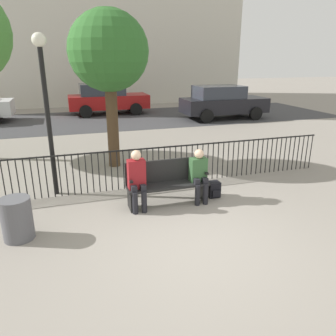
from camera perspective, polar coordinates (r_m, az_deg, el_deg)
The scene contains 12 objects.
ground_plane at distance 5.56m, azimuth 5.17°, elevation -13.05°, with size 80.00×80.00×0.00m, color gray.
park_bench at distance 6.78m, azimuth -0.20°, elevation -2.26°, with size 1.70×0.45×0.92m.
seated_person_0 at distance 6.45m, azimuth -5.41°, elevation -1.65°, with size 0.34×0.39×1.23m.
seated_person_1 at distance 6.83m, azimuth 5.42°, elevation -0.87°, with size 0.34×0.39×1.15m.
backpack at distance 7.27m, azimuth 7.96°, elevation -3.71°, with size 0.26×0.27×0.34m.
fence_railing at distance 7.69m, azimuth -2.60°, elevation 0.81°, with size 9.01×0.03×0.95m.
tree_1 at distance 8.99m, azimuth -10.30°, elevation 19.13°, with size 2.06×2.06×4.11m.
lamp_post at distance 7.30m, azimuth -20.64°, elevation 12.39°, with size 0.28×0.28×3.39m.
street_surface at distance 16.71m, azimuth -10.84°, elevation 8.30°, with size 24.00×6.00×0.01m.
parked_car_0 at distance 18.29m, azimuth -10.60°, elevation 11.85°, with size 4.20×1.94×1.62m.
parked_car_2 at distance 16.78m, azimuth 9.46°, elevation 11.32°, with size 4.20×1.94×1.62m.
trash_bin at distance 6.07m, azimuth -24.81°, elevation -8.05°, with size 0.50×0.50×0.73m.
Camera 1 is at (-1.88, -4.34, 2.91)m, focal length 35.00 mm.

